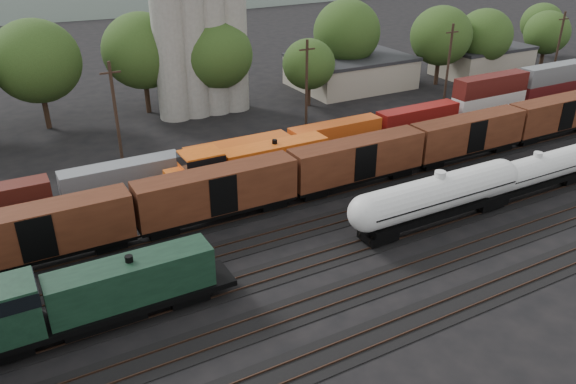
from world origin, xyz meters
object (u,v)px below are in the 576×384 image
tank_car_a (437,195)px  grain_silo (199,34)px  green_locomotive (83,297)px  orange_locomotive (246,165)px

tank_car_a → grain_silo: bearing=99.0°
green_locomotive → tank_car_a: (30.82, 0.00, 0.14)m
orange_locomotive → green_locomotive: bearing=-141.6°
tank_car_a → orange_locomotive: 19.15m
green_locomotive → orange_locomotive: 24.14m
orange_locomotive → tank_car_a: bearing=-51.5°
tank_car_a → grain_silo: grain_silo is taller
tank_car_a → grain_silo: (-6.46, 41.00, 8.32)m
tank_car_a → green_locomotive: bearing=-180.0°
orange_locomotive → grain_silo: 27.90m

